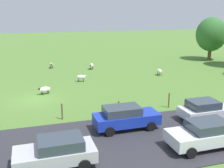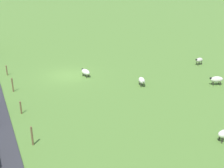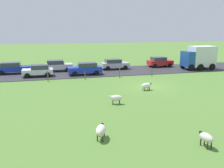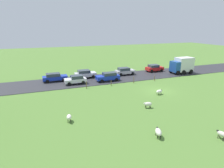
{
  "view_description": "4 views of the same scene",
  "coord_description": "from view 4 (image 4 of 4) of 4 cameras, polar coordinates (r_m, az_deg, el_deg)",
  "views": [
    {
      "loc": [
        25.38,
        -0.33,
        8.04
      ],
      "look_at": [
        -0.05,
        7.5,
        0.9
      ],
      "focal_mm": 44.41,
      "sensor_mm": 36.0,
      "label": 1
    },
    {
      "loc": [
        7.53,
        26.91,
        10.46
      ],
      "look_at": [
        -2.16,
        5.82,
        0.88
      ],
      "focal_mm": 47.26,
      "sensor_mm": 36.0,
      "label": 2
    },
    {
      "loc": [
        -24.89,
        10.91,
        6.34
      ],
      "look_at": [
        -0.54,
        4.46,
        0.64
      ],
      "focal_mm": 40.13,
      "sensor_mm": 36.0,
      "label": 3
    },
    {
      "loc": [
        -25.12,
        17.92,
        10.04
      ],
      "look_at": [
        3.0,
        7.14,
        1.1
      ],
      "focal_mm": 30.83,
      "sensor_mm": 36.0,
      "label": 4
    }
  ],
  "objects": [
    {
      "name": "car_0",
      "position": [
        35.74,
        -10.72,
        1.35
      ],
      "size": [
        2.1,
        3.88,
        1.53
      ],
      "color": "silver",
      "rests_on": "road_strip"
    },
    {
      "name": "sheep_3",
      "position": [
        21.91,
        -12.62,
        -9.57
      ],
      "size": [
        1.08,
        0.65,
        0.82
      ],
      "color": "silver",
      "rests_on": "ground_plane"
    },
    {
      "name": "fence_post_0",
      "position": [
        38.13,
        12.49,
        1.66
      ],
      "size": [
        0.12,
        0.12,
        1.02
      ],
      "primitive_type": "cylinder",
      "color": "brown",
      "rests_on": "ground_plane"
    },
    {
      "name": "fence_post_2",
      "position": [
        34.13,
        -0.25,
        0.31
      ],
      "size": [
        0.12,
        0.12,
        1.01
      ],
      "primitive_type": "cylinder",
      "color": "brown",
      "rests_on": "ground_plane"
    },
    {
      "name": "truck_1",
      "position": [
        45.77,
        20.07,
        5.31
      ],
      "size": [
        2.69,
        4.88,
        3.51
      ],
      "color": "#1E4C99",
      "rests_on": "road_strip"
    },
    {
      "name": "sheep_1",
      "position": [
        30.58,
        13.85,
        -2.17
      ],
      "size": [
        0.79,
        1.29,
        0.75
      ],
      "color": "white",
      "rests_on": "ground_plane"
    },
    {
      "name": "car_2",
      "position": [
        37.0,
        -1.16,
        2.23
      ],
      "size": [
        2.0,
        4.5,
        1.62
      ],
      "color": "#1933B2",
      "rests_on": "road_strip"
    },
    {
      "name": "sheep_0",
      "position": [
        19.17,
        13.59,
        -13.63
      ],
      "size": [
        1.32,
        0.94,
        0.83
      ],
      "color": "silver",
      "rests_on": "ground_plane"
    },
    {
      "name": "road_strip",
      "position": [
        41.04,
        5.62,
        2.34
      ],
      "size": [
        8.0,
        80.0,
        0.06
      ],
      "primitive_type": "cube",
      "color": "#2D2D33",
      "rests_on": "ground_plane"
    },
    {
      "name": "car_3",
      "position": [
        39.63,
        -8.01,
        3.03
      ],
      "size": [
        2.18,
        4.28,
        1.6
      ],
      "color": "silver",
      "rests_on": "road_strip"
    },
    {
      "name": "car_4",
      "position": [
        38.29,
        -16.67,
        1.98
      ],
      "size": [
        2.02,
        4.58,
        1.56
      ],
      "color": "#1933B2",
      "rests_on": "road_strip"
    },
    {
      "name": "sheep_2",
      "position": [
        25.27,
        10.61,
        -5.87
      ],
      "size": [
        0.73,
        1.18,
        0.79
      ],
      "color": "silver",
      "rests_on": "ground_plane"
    },
    {
      "name": "ground_plane",
      "position": [
        32.45,
        13.81,
        -1.98
      ],
      "size": [
        160.0,
        160.0,
        0.0
      ],
      "primitive_type": "plane",
      "color": "#517A33"
    },
    {
      "name": "sheep_4",
      "position": [
        20.98,
        29.82,
        -12.75
      ],
      "size": [
        1.08,
        0.58,
        0.79
      ],
      "color": "beige",
      "rests_on": "ground_plane"
    },
    {
      "name": "fence_post_3",
      "position": [
        32.84,
        -7.61,
        -0.24
      ],
      "size": [
        0.12,
        0.12,
        1.29
      ],
      "primitive_type": "cylinder",
      "color": "brown",
      "rests_on": "ground_plane"
    },
    {
      "name": "car_5",
      "position": [
        41.95,
        3.77,
        3.87
      ],
      "size": [
        2.15,
        4.23,
        1.55
      ],
      "color": "#B7B7BC",
      "rests_on": "road_strip"
    },
    {
      "name": "fence_post_1",
      "position": [
        35.88,
        6.48,
        1.22
      ],
      "size": [
        0.12,
        0.12,
        1.26
      ],
      "primitive_type": "cylinder",
      "color": "brown",
      "rests_on": "ground_plane"
    },
    {
      "name": "car_6",
      "position": [
        46.06,
        12.41,
        4.69
      ],
      "size": [
        2.16,
        3.97,
        1.6
      ],
      "color": "red",
      "rests_on": "road_strip"
    }
  ]
}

